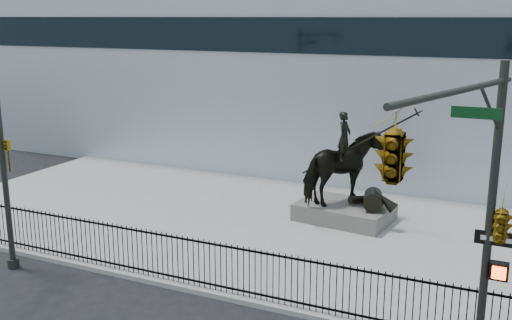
% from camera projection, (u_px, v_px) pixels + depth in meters
% --- Properties ---
extents(ground, '(120.00, 120.00, 0.00)m').
position_uv_depth(ground, '(200.00, 315.00, 16.11)').
color(ground, black).
rests_on(ground, ground).
extents(plaza, '(30.00, 12.00, 0.15)m').
position_uv_depth(plaza, '(295.00, 231.00, 22.26)').
color(plaza, gray).
rests_on(plaza, ground).
extents(building, '(44.00, 14.00, 9.00)m').
position_uv_depth(building, '(383.00, 79.00, 32.68)').
color(building, silver).
rests_on(building, ground).
extents(picket_fence, '(22.10, 0.10, 1.50)m').
position_uv_depth(picket_fence, '(221.00, 267.00, 17.00)').
color(picket_fence, black).
rests_on(picket_fence, plaza).
extents(statue_plinth, '(3.72, 2.78, 0.65)m').
position_uv_depth(statue_plinth, '(344.00, 212.00, 23.13)').
color(statue_plinth, '#605D58').
rests_on(statue_plinth, plaza).
extents(equestrian_statue, '(4.41, 3.00, 3.76)m').
position_uv_depth(equestrian_statue, '(347.00, 170.00, 22.70)').
color(equestrian_statue, black).
rests_on(equestrian_statue, statue_plinth).
extents(traffic_signal_right, '(2.17, 6.86, 7.00)m').
position_uv_depth(traffic_signal_right, '(454.00, 190.00, 10.55)').
color(traffic_signal_right, '#272A25').
rests_on(traffic_signal_right, ground).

